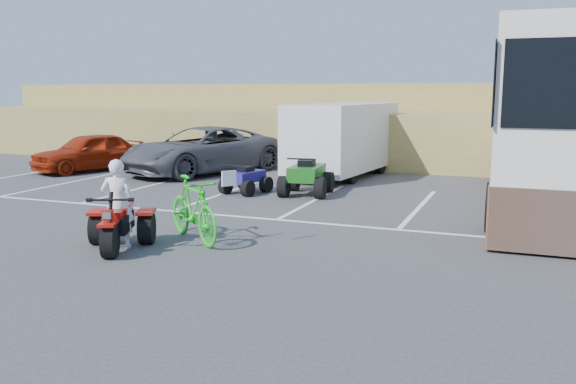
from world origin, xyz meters
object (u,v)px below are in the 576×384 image
(grey_pickup, at_px, (202,150))
(red_car, at_px, (89,152))
(quad_atv_blue, at_px, (246,193))
(quad_atv_green, at_px, (307,195))
(red_trike_atv, at_px, (118,250))
(green_dirt_bike, at_px, (193,209))
(cargo_trailer, at_px, (343,137))
(rider, at_px, (118,204))
(rv_motorhome, at_px, (561,133))

(grey_pickup, bearing_deg, red_car, -143.93)
(quad_atv_blue, relative_size, quad_atv_green, 0.77)
(red_trike_atv, distance_m, green_dirt_bike, 1.56)
(cargo_trailer, bearing_deg, grey_pickup, -161.61)
(quad_atv_blue, bearing_deg, red_car, 174.72)
(red_car, distance_m, cargo_trailer, 8.99)
(red_trike_atv, xyz_separation_m, quad_atv_blue, (-0.44, 6.36, 0.00))
(rider, xyz_separation_m, quad_atv_green, (1.27, 6.60, -0.81))
(cargo_trailer, xyz_separation_m, quad_atv_green, (0.09, -3.81, -1.30))
(red_car, height_order, cargo_trailer, cargo_trailer)
(quad_atv_green, bearing_deg, rv_motorhome, 3.95)
(red_car, bearing_deg, cargo_trailer, 33.60)
(quad_atv_green, bearing_deg, red_trike_atv, -106.36)
(red_trike_atv, height_order, cargo_trailer, cargo_trailer)
(grey_pickup, bearing_deg, quad_atv_green, -7.74)
(red_car, relative_size, quad_atv_green, 2.38)
(rv_motorhome, bearing_deg, quad_atv_blue, -169.96)
(green_dirt_bike, relative_size, rv_motorhome, 0.18)
(rv_motorhome, bearing_deg, quad_atv_green, -170.53)
(grey_pickup, xyz_separation_m, red_car, (-4.00, -0.96, -0.12))
(red_trike_atv, bearing_deg, cargo_trailer, 60.01)
(rider, height_order, quad_atv_blue, rider)
(rider, relative_size, quad_atv_green, 0.98)
(cargo_trailer, bearing_deg, quad_atv_blue, -103.58)
(red_trike_atv, xyz_separation_m, quad_atv_green, (1.21, 6.74, 0.00))
(grey_pickup, xyz_separation_m, quad_atv_green, (4.86, -2.84, -0.79))
(green_dirt_bike, height_order, quad_atv_green, green_dirt_bike)
(red_trike_atv, height_order, red_car, red_car)
(cargo_trailer, bearing_deg, rv_motorhome, -15.74)
(grey_pickup, height_order, rv_motorhome, rv_motorhome)
(grey_pickup, bearing_deg, rider, -46.61)
(green_dirt_bike, xyz_separation_m, cargo_trailer, (0.18, 9.48, 0.68))
(rider, bearing_deg, red_trike_atv, 90.00)
(red_car, bearing_deg, grey_pickup, 34.65)
(rider, distance_m, green_dirt_bike, 1.39)
(rv_motorhome, bearing_deg, green_dirt_bike, -134.87)
(green_dirt_bike, bearing_deg, grey_pickup, 65.25)
(quad_atv_blue, distance_m, quad_atv_green, 1.70)
(cargo_trailer, relative_size, quad_atv_blue, 4.18)
(green_dirt_bike, height_order, quad_atv_blue, green_dirt_bike)
(green_dirt_bike, distance_m, quad_atv_blue, 5.50)
(cargo_trailer, distance_m, quad_atv_blue, 4.66)
(grey_pickup, distance_m, quad_atv_blue, 4.61)
(red_car, xyz_separation_m, cargo_trailer, (8.76, 1.93, 0.62))
(cargo_trailer, xyz_separation_m, rv_motorhome, (6.44, -2.68, 0.48))
(rider, bearing_deg, cargo_trailer, -120.40)
(quad_atv_blue, bearing_deg, quad_atv_green, 25.02)
(rv_motorhome, height_order, quad_atv_blue, rv_motorhome)
(rv_motorhome, xyz_separation_m, quad_atv_green, (-6.35, -1.13, -1.77))
(rider, height_order, red_car, rider)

